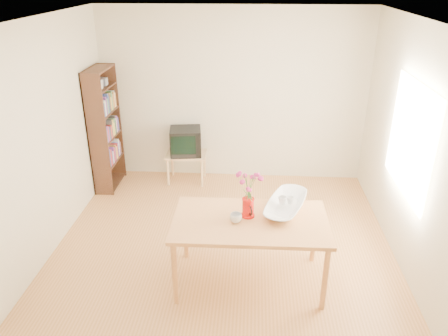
# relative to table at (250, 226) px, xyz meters

# --- Properties ---
(room) EXTENTS (4.50, 4.50, 4.50)m
(room) POSITION_rel_table_xyz_m (-0.28, 0.39, 0.62)
(room) COLOR #B2763F
(room) RESTS_ON ground
(table) EXTENTS (1.58, 0.91, 0.75)m
(table) POSITION_rel_table_xyz_m (0.00, 0.00, 0.00)
(table) COLOR #C98145
(table) RESTS_ON ground
(tv_stand) EXTENTS (0.60, 0.45, 0.46)m
(tv_stand) POSITION_rel_table_xyz_m (-1.01, 2.35, -0.29)
(tv_stand) COLOR #E0B57E
(tv_stand) RESTS_ON ground
(bookshelf) EXTENTS (0.28, 0.70, 1.80)m
(bookshelf) POSITION_rel_table_xyz_m (-2.16, 2.13, 0.16)
(bookshelf) COLOR #331C11
(bookshelf) RESTS_ON ground
(pitcher) EXTENTS (0.14, 0.21, 0.21)m
(pitcher) POSITION_rel_table_xyz_m (-0.03, 0.07, 0.16)
(pitcher) COLOR red
(pitcher) RESTS_ON table
(flowers) EXTENTS (0.23, 0.23, 0.33)m
(flowers) POSITION_rel_table_xyz_m (-0.03, 0.07, 0.43)
(flowers) COLOR #BA2B75
(flowers) RESTS_ON pitcher
(mug) EXTENTS (0.16, 0.16, 0.09)m
(mug) POSITION_rel_table_xyz_m (-0.14, -0.05, 0.12)
(mug) COLOR white
(mug) RESTS_ON table
(bowl) EXTENTS (0.67, 0.67, 0.49)m
(bowl) POSITION_rel_table_xyz_m (0.37, 0.26, 0.32)
(bowl) COLOR white
(bowl) RESTS_ON table
(teacup_a) EXTENTS (0.09, 0.09, 0.07)m
(teacup_a) POSITION_rel_table_xyz_m (0.33, 0.26, 0.27)
(teacup_a) COLOR white
(teacup_a) RESTS_ON bowl
(teacup_b) EXTENTS (0.09, 0.09, 0.06)m
(teacup_b) POSITION_rel_table_xyz_m (0.41, 0.28, 0.27)
(teacup_b) COLOR white
(teacup_b) RESTS_ON bowl
(television) EXTENTS (0.52, 0.49, 0.40)m
(television) POSITION_rel_table_xyz_m (-1.01, 2.37, -0.01)
(television) COLOR black
(television) RESTS_ON tv_stand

